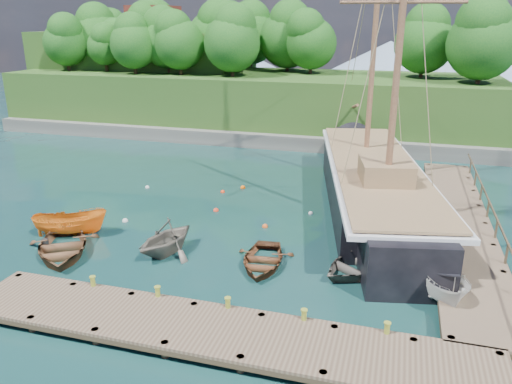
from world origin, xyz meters
TOP-DOWN VIEW (x-y plane):
  - ground at (0.00, 0.00)m, footprint 160.00×160.00m
  - dock_near at (2.00, -6.50)m, footprint 20.00×3.20m
  - dock_east at (11.50, 7.00)m, footprint 3.20×24.00m
  - bollard_0 at (-4.00, -5.10)m, footprint 0.26×0.26m
  - bollard_1 at (-1.00, -5.10)m, footprint 0.26×0.26m
  - bollard_2 at (2.00, -5.10)m, footprint 0.26×0.26m
  - bollard_3 at (5.00, -5.10)m, footprint 0.26×0.26m
  - bollard_4 at (8.00, -5.10)m, footprint 0.26×0.26m
  - rowboat_0 at (-8.00, -1.85)m, footprint 5.67×6.12m
  - rowboat_1 at (-3.01, -0.21)m, footprint 4.05×4.39m
  - rowboat_2 at (2.02, -0.22)m, footprint 3.27×4.28m
  - rowboat_3 at (6.59, 0.62)m, footprint 5.34×5.66m
  - motorboat_orange at (-9.04, 0.34)m, footprint 4.25×2.96m
  - cabin_boat_white at (10.00, -0.85)m, footprint 2.81×4.70m
  - schooner at (6.55, 9.49)m, footprint 9.69×29.09m
  - mooring_buoy_0 at (-7.22, 2.92)m, footprint 0.35×0.35m
  - mooring_buoy_1 at (-2.71, 6.03)m, footprint 0.34×0.34m
  - mooring_buoy_2 at (0.90, 4.40)m, footprint 0.35×0.35m
  - mooring_buoy_3 at (3.03, 7.19)m, footprint 0.29×0.29m
  - mooring_buoy_4 at (-3.51, 9.48)m, footprint 0.31×0.31m
  - mooring_buoy_5 at (-2.45, 10.74)m, footprint 0.35×0.35m
  - mooring_buoy_6 at (-8.98, 8.93)m, footprint 0.30×0.30m
  - headland at (-12.88, 31.36)m, footprint 51.00×19.31m
  - distant_ridge at (4.30, 70.00)m, footprint 117.00×40.00m

SIDE VIEW (x-z plane):
  - ground at x=0.00m, z-range 0.00..0.00m
  - bollard_0 at x=-4.00m, z-range -0.23..0.23m
  - bollard_1 at x=-1.00m, z-range -0.23..0.23m
  - bollard_2 at x=2.00m, z-range -0.23..0.23m
  - bollard_3 at x=5.00m, z-range -0.23..0.23m
  - bollard_4 at x=8.00m, z-range -0.23..0.23m
  - rowboat_0 at x=-8.00m, z-range -0.52..0.52m
  - rowboat_1 at x=-3.01m, z-range -0.97..0.97m
  - rowboat_2 at x=2.02m, z-range -0.41..0.41m
  - rowboat_3 at x=6.59m, z-range -0.48..0.48m
  - motorboat_orange at x=-9.04m, z-range -0.77..0.77m
  - cabin_boat_white at x=10.00m, z-range -0.85..0.85m
  - mooring_buoy_0 at x=-7.22m, z-range -0.17..0.17m
  - mooring_buoy_1 at x=-2.71m, z-range -0.17..0.17m
  - mooring_buoy_2 at x=0.90m, z-range -0.17..0.17m
  - mooring_buoy_3 at x=3.03m, z-range -0.15..0.15m
  - mooring_buoy_4 at x=-3.51m, z-range -0.15..0.15m
  - mooring_buoy_5 at x=-2.45m, z-range -0.18..0.18m
  - mooring_buoy_6 at x=-8.98m, z-range -0.15..0.15m
  - dock_near at x=2.00m, z-range -0.12..0.98m
  - dock_east at x=11.50m, z-range -0.12..0.98m
  - schooner at x=6.55m, z-range -9.70..12.13m
  - distant_ridge at x=4.30m, z-range -0.65..9.35m
  - headland at x=-12.88m, z-range -0.91..11.99m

